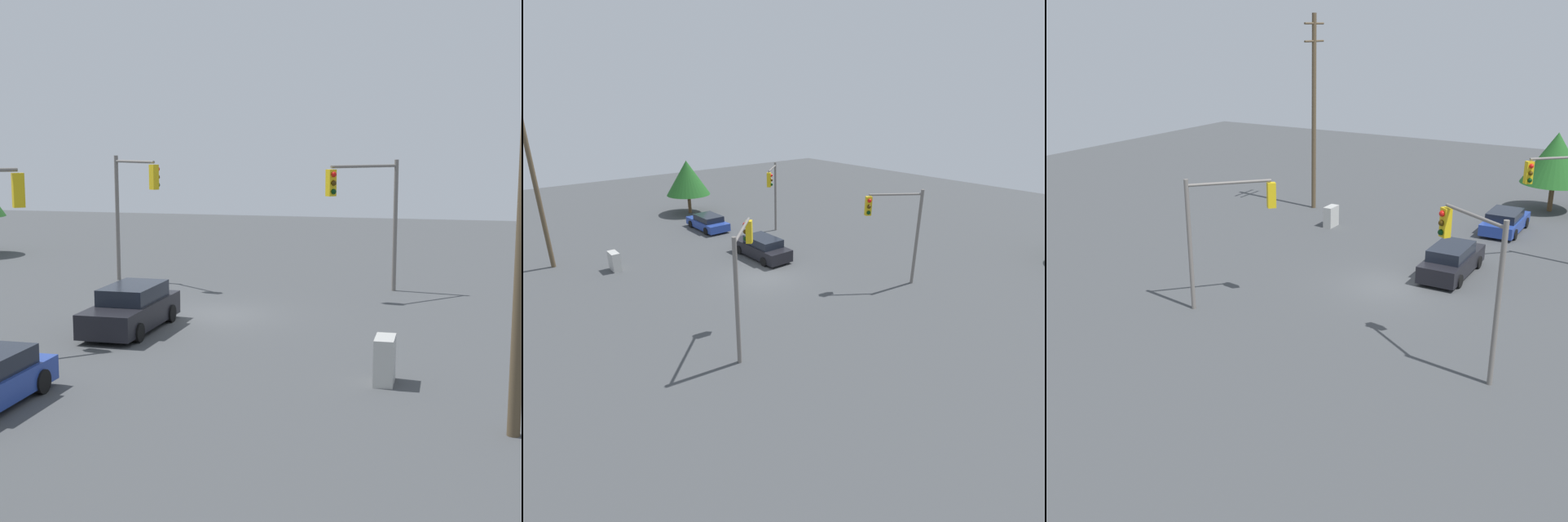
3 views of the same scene
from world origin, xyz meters
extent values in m
plane|color=#424447|center=(0.00, 0.00, 0.00)|extent=(80.00, 80.00, 0.00)
cylinder|color=black|center=(-9.85, 1.43, 0.31)|extent=(0.62, 0.22, 0.62)
cube|color=black|center=(-2.92, 1.94, 0.57)|extent=(4.77, 1.80, 0.80)
cube|color=black|center=(-2.68, 1.94, 1.23)|extent=(2.62, 1.59, 0.54)
cylinder|color=black|center=(-4.40, 1.09, 0.31)|extent=(0.61, 0.22, 0.61)
cylinder|color=black|center=(-4.40, 2.80, 0.31)|extent=(0.61, 0.22, 0.61)
cylinder|color=black|center=(-1.44, 1.09, 0.31)|extent=(0.61, 0.22, 0.61)
cylinder|color=black|center=(-1.44, 2.80, 0.31)|extent=(0.61, 0.22, 0.61)
cube|color=gold|center=(-5.32, 4.51, 4.77)|extent=(0.44, 0.44, 1.05)
sphere|color=red|center=(-5.20, 4.62, 5.11)|extent=(0.22, 0.22, 0.22)
sphere|color=#392605|center=(-5.20, 4.62, 4.77)|extent=(0.22, 0.22, 0.22)
sphere|color=black|center=(-5.20, 4.62, 4.43)|extent=(0.22, 0.22, 0.22)
cylinder|color=slate|center=(6.30, 6.41, 2.83)|extent=(0.18, 0.18, 5.66)
cylinder|color=slate|center=(5.44, 5.18, 5.41)|extent=(1.82, 2.54, 0.12)
cube|color=gold|center=(4.58, 3.94, 4.78)|extent=(0.42, 0.44, 1.05)
sphere|color=red|center=(4.72, 3.84, 5.12)|extent=(0.22, 0.22, 0.22)
sphere|color=#392605|center=(4.72, 3.84, 4.78)|extent=(0.22, 0.22, 0.22)
sphere|color=black|center=(4.72, 3.84, 4.45)|extent=(0.22, 0.22, 0.22)
cylinder|color=slate|center=(6.49, -6.05, 2.76)|extent=(0.18, 0.18, 5.53)
cylinder|color=slate|center=(5.25, -4.87, 5.28)|extent=(2.57, 2.45, 0.12)
cube|color=gold|center=(4.00, -3.69, 4.65)|extent=(0.44, 0.44, 1.05)
sphere|color=red|center=(3.88, -3.81, 4.99)|extent=(0.22, 0.22, 0.22)
sphere|color=#392605|center=(3.88, -3.81, 4.65)|extent=(0.22, 0.22, 0.22)
sphere|color=black|center=(3.88, -3.81, 4.32)|extent=(0.22, 0.22, 0.22)
cube|color=#B2B2AD|center=(-6.95, -6.80, 0.61)|extent=(1.03, 0.51, 1.23)
camera|label=1|loc=(-27.24, -8.41, 6.17)|focal=55.00mm
camera|label=2|loc=(18.80, -13.63, 10.24)|focal=28.00mm
camera|label=3|loc=(25.74, 10.87, 11.20)|focal=45.00mm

